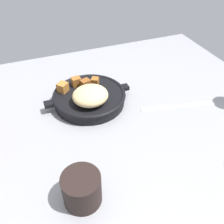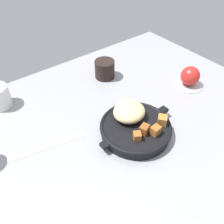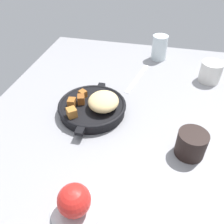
{
  "view_description": "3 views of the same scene",
  "coord_description": "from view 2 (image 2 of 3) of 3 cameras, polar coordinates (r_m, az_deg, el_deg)",
  "views": [
    {
      "loc": [
        15.1,
        50.55,
        47.03
      ],
      "look_at": [
        -2.62,
        4.5,
        5.18
      ],
      "focal_mm": 39.47,
      "sensor_mm": 36.0,
      "label": 1
    },
    {
      "loc": [
        -35.51,
        -42.03,
        54.44
      ],
      "look_at": [
        -2.11,
        1.18,
        3.41
      ],
      "focal_mm": 37.07,
      "sensor_mm": 36.0,
      "label": 2
    },
    {
      "loc": [
        57.02,
        11.85,
        50.34
      ],
      "look_at": [
        3.02,
        -0.61,
        3.88
      ],
      "focal_mm": 37.89,
      "sensor_mm": 36.0,
      "label": 3
    }
  ],
  "objects": [
    {
      "name": "saucer_plate",
      "position": [
        0.96,
        18.2,
        6.53
      ],
      "size": [
        11.21,
        11.21,
        0.6
      ],
      "primitive_type": "cylinder",
      "color": "#B7BABF",
      "rests_on": "ground_plane"
    },
    {
      "name": "cast_iron_skillet",
      "position": [
        0.72,
        5.79,
        -3.19
      ],
      "size": [
        26.41,
        22.12,
        8.07
      ],
      "color": "black",
      "rests_on": "ground_plane"
    },
    {
      "name": "red_apple",
      "position": [
        0.94,
        18.72,
        8.44
      ],
      "size": [
        7.28,
        7.28,
        7.28
      ],
      "primitive_type": "sphere",
      "color": "red",
      "rests_on": "saucer_plate"
    },
    {
      "name": "coffee_mug_dark",
      "position": [
        0.95,
        -1.81,
        10.51
      ],
      "size": [
        7.95,
        7.95,
        7.26
      ],
      "primitive_type": "cylinder",
      "color": "black",
      "rests_on": "ground_plane"
    },
    {
      "name": "ground_plane",
      "position": [
        0.78,
        1.76,
        -2.29
      ],
      "size": [
        112.73,
        85.55,
        2.4
      ],
      "primitive_type": "cube",
      "color": "gray"
    },
    {
      "name": "butter_knife",
      "position": [
        0.72,
        -15.58,
        -8.27
      ],
      "size": [
        22.63,
        6.49,
        0.36
      ],
      "primitive_type": "cube",
      "rotation": [
        0.0,
        0.0,
        -0.22
      ],
      "color": "silver",
      "rests_on": "ground_plane"
    }
  ]
}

